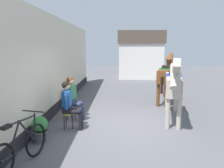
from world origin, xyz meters
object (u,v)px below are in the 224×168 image
at_px(seated_visitor_far, 73,96).
at_px(satchel_bag, 81,107).
at_px(saddled_horse_far, 166,74).
at_px(flower_planter_near, 40,128).
at_px(saddled_horse_near, 173,85).
at_px(seated_visitor_near, 69,103).
at_px(leaning_bicycle, 20,149).
at_px(flower_planter_far, 68,99).

xyz_separation_m(seated_visitor_far, satchel_bag, (0.07, 1.16, -0.68)).
height_order(saddled_horse_far, flower_planter_near, saddled_horse_far).
height_order(seated_visitor_far, saddled_horse_near, saddled_horse_near).
relative_size(seated_visitor_near, leaning_bicycle, 0.80).
height_order(flower_planter_near, satchel_bag, flower_planter_near).
relative_size(seated_visitor_far, flower_planter_near, 2.17).
bearing_deg(seated_visitor_near, flower_planter_far, 104.04).
bearing_deg(seated_visitor_near, saddled_horse_near, 16.78).
distance_m(seated_visitor_far, satchel_bag, 1.34).
xyz_separation_m(saddled_horse_far, leaning_bicycle, (-3.91, -5.81, -0.76)).
bearing_deg(saddled_horse_near, leaning_bicycle, -139.28).
distance_m(saddled_horse_near, saddled_horse_far, 2.74).
relative_size(saddled_horse_near, saddled_horse_far, 1.03).
height_order(flower_planter_near, leaning_bicycle, leaning_bicycle).
height_order(flower_planter_far, satchel_bag, flower_planter_far).
bearing_deg(flower_planter_near, flower_planter_far, 90.64).
bearing_deg(flower_planter_near, seated_visitor_far, 75.45).
bearing_deg(seated_visitor_near, seated_visitor_far, 95.68).
bearing_deg(flower_planter_far, seated_visitor_far, -71.06).
distance_m(seated_visitor_far, flower_planter_far, 1.60).
distance_m(flower_planter_near, flower_planter_far, 3.23).
bearing_deg(seated_visitor_far, flower_planter_far, 108.94).
bearing_deg(flower_planter_far, saddled_horse_far, 18.07).
distance_m(leaning_bicycle, satchel_bag, 4.24).
bearing_deg(flower_planter_far, flower_planter_near, -89.36).
bearing_deg(seated_visitor_near, satchel_bag, 90.60).
bearing_deg(saddled_horse_far, seated_visitor_near, -133.13).
height_order(saddled_horse_near, saddled_horse_far, same).
relative_size(seated_visitor_near, satchel_bag, 4.96).
height_order(saddled_horse_far, flower_planter_far, saddled_horse_far).
xyz_separation_m(saddled_horse_near, leaning_bicycle, (-3.58, -3.08, -0.76)).
bearing_deg(saddled_horse_near, seated_visitor_far, -179.29).
xyz_separation_m(saddled_horse_far, flower_planter_near, (-3.98, -4.54, -0.82)).
xyz_separation_m(seated_visitor_near, saddled_horse_near, (3.10, 0.94, 0.38)).
distance_m(seated_visitor_near, satchel_bag, 2.17).
relative_size(flower_planter_far, satchel_bag, 2.29).
relative_size(saddled_horse_far, leaning_bicycle, 1.67).
xyz_separation_m(seated_visitor_far, flower_planter_far, (-0.50, 1.45, -0.44)).
height_order(seated_visitor_far, satchel_bag, seated_visitor_far).
relative_size(seated_visitor_far, saddled_horse_far, 0.48).
bearing_deg(seated_visitor_near, saddled_horse_far, 46.87).
bearing_deg(flower_planter_near, saddled_horse_far, 48.78).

